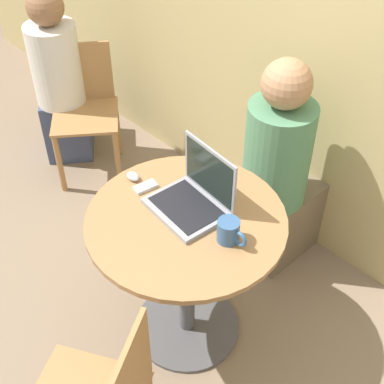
# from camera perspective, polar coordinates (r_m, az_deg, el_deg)

# --- Properties ---
(ground_plane) EXTENTS (12.00, 12.00, 0.00)m
(ground_plane) POSITION_cam_1_polar(r_m,az_deg,el_deg) (2.75, -0.52, -14.15)
(ground_plane) COLOR #7F6B56
(back_wall) EXTENTS (7.00, 0.05, 2.60)m
(back_wall) POSITION_cam_1_polar(r_m,az_deg,el_deg) (2.50, 16.27, 17.22)
(back_wall) COLOR tan
(back_wall) RESTS_ON ground_plane
(round_table) EXTENTS (0.83, 0.83, 0.76)m
(round_table) POSITION_cam_1_polar(r_m,az_deg,el_deg) (2.32, -0.60, -6.63)
(round_table) COLOR #4C4C51
(round_table) RESTS_ON ground_plane
(laptop) EXTENTS (0.33, 0.28, 0.26)m
(laptop) POSITION_cam_1_polar(r_m,az_deg,el_deg) (2.18, 0.23, -0.42)
(laptop) COLOR gray
(laptop) RESTS_ON round_table
(cell_phone) EXTENTS (0.07, 0.11, 0.02)m
(cell_phone) POSITION_cam_1_polar(r_m,az_deg,el_deg) (2.30, -5.03, 0.52)
(cell_phone) COLOR silver
(cell_phone) RESTS_ON round_table
(computer_mouse) EXTENTS (0.07, 0.04, 0.03)m
(computer_mouse) POSITION_cam_1_polar(r_m,az_deg,el_deg) (2.35, -6.36, 1.63)
(computer_mouse) COLOR #B2B2B7
(computer_mouse) RESTS_ON round_table
(coffee_cup) EXTENTS (0.14, 0.09, 0.10)m
(coffee_cup) POSITION_cam_1_polar(r_m,az_deg,el_deg) (2.05, 4.00, -4.22)
(coffee_cup) COLOR #335684
(coffee_cup) RESTS_ON round_table
(person_seated) EXTENTS (0.32, 0.51, 1.20)m
(person_seated) POSITION_cam_1_polar(r_m,az_deg,el_deg) (2.76, 9.39, 1.27)
(person_seated) COLOR brown
(person_seated) RESTS_ON ground_plane
(chair_background) EXTENTS (0.56, 0.56, 0.83)m
(chair_background) POSITION_cam_1_polar(r_m,az_deg,el_deg) (3.45, -11.29, 8.58)
(chair_background) COLOR #9E7042
(chair_background) RESTS_ON ground_plane
(person_background) EXTENTS (0.52, 0.50, 1.16)m
(person_background) POSITION_cam_1_polar(r_m,az_deg,el_deg) (3.59, -13.74, 10.71)
(person_background) COLOR #3D4766
(person_background) RESTS_ON ground_plane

